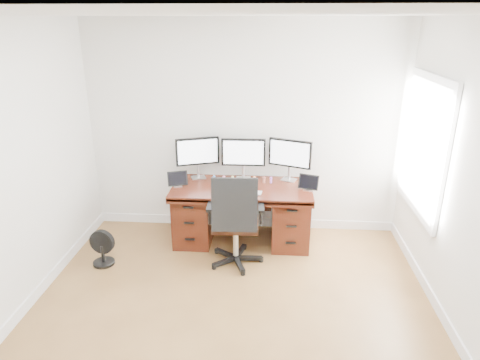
# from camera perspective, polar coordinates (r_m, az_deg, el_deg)

# --- Properties ---
(ground) EXTENTS (4.50, 4.50, 0.00)m
(ground) POSITION_cam_1_polar(r_m,az_deg,el_deg) (4.06, -1.68, -20.46)
(ground) COLOR brown
(ground) RESTS_ON ground
(back_wall) EXTENTS (4.00, 0.10, 2.70)m
(back_wall) POSITION_cam_1_polar(r_m,az_deg,el_deg) (5.46, 0.59, 6.73)
(back_wall) COLOR white
(back_wall) RESTS_ON ground
(desk) EXTENTS (1.70, 0.80, 0.75)m
(desk) POSITION_cam_1_polar(r_m,az_deg,el_deg) (5.38, 0.26, -4.21)
(desk) COLOR #40170C
(desk) RESTS_ON ground
(office_chair) EXTENTS (0.65, 0.62, 1.12)m
(office_chair) POSITION_cam_1_polar(r_m,az_deg,el_deg) (4.88, -0.61, -7.42)
(office_chair) COLOR black
(office_chair) RESTS_ON ground
(floor_fan) EXTENTS (0.29, 0.25, 0.42)m
(floor_fan) POSITION_cam_1_polar(r_m,az_deg,el_deg) (5.21, -17.90, -8.66)
(floor_fan) COLOR black
(floor_fan) RESTS_ON ground
(monitor_left) EXTENTS (0.53, 0.22, 0.53)m
(monitor_left) POSITION_cam_1_polar(r_m,az_deg,el_deg) (5.42, -5.68, 3.63)
(monitor_left) COLOR silver
(monitor_left) RESTS_ON desk
(monitor_center) EXTENTS (0.55, 0.14, 0.53)m
(monitor_center) POSITION_cam_1_polar(r_m,az_deg,el_deg) (5.35, 0.45, 3.51)
(monitor_center) COLOR silver
(monitor_center) RESTS_ON desk
(monitor_right) EXTENTS (0.53, 0.23, 0.53)m
(monitor_right) POSITION_cam_1_polar(r_m,az_deg,el_deg) (5.35, 6.67, 3.35)
(monitor_right) COLOR silver
(monitor_right) RESTS_ON desk
(tablet_left) EXTENTS (0.25, 0.14, 0.19)m
(tablet_left) POSITION_cam_1_polar(r_m,az_deg,el_deg) (5.25, -8.34, 0.02)
(tablet_left) COLOR silver
(tablet_left) RESTS_ON desk
(tablet_right) EXTENTS (0.25, 0.14, 0.19)m
(tablet_right) POSITION_cam_1_polar(r_m,az_deg,el_deg) (5.15, 9.12, -0.44)
(tablet_right) COLOR silver
(tablet_right) RESTS_ON desk
(keyboard) EXTENTS (0.27, 0.15, 0.01)m
(keyboard) POSITION_cam_1_polar(r_m,az_deg,el_deg) (5.02, 0.56, -1.69)
(keyboard) COLOR white
(keyboard) RESTS_ON desk
(trackpad) EXTENTS (0.13, 0.13, 0.01)m
(trackpad) POSITION_cam_1_polar(r_m,az_deg,el_deg) (5.02, 2.22, -1.71)
(trackpad) COLOR silver
(trackpad) RESTS_ON desk
(drawing_tablet) EXTENTS (0.26, 0.21, 0.01)m
(drawing_tablet) POSITION_cam_1_polar(r_m,az_deg,el_deg) (5.06, -2.28, -1.53)
(drawing_tablet) COLOR black
(drawing_tablet) RESTS_ON desk
(phone) EXTENTS (0.15, 0.09, 0.01)m
(phone) POSITION_cam_1_polar(r_m,az_deg,el_deg) (5.19, -0.35, -0.92)
(phone) COLOR black
(phone) RESTS_ON desk
(figurine_blue) EXTENTS (0.03, 0.03, 0.08)m
(figurine_blue) POSITION_cam_1_polar(r_m,az_deg,el_deg) (5.37, -3.47, 0.26)
(figurine_blue) COLOR #5B9EE4
(figurine_blue) RESTS_ON desk
(figurine_pink) EXTENTS (0.03, 0.03, 0.08)m
(figurine_pink) POSITION_cam_1_polar(r_m,az_deg,el_deg) (5.36, -2.15, 0.22)
(figurine_pink) COLOR pink
(figurine_pink) RESTS_ON desk
(figurine_yellow) EXTENTS (0.03, 0.03, 0.08)m
(figurine_yellow) POSITION_cam_1_polar(r_m,az_deg,el_deg) (5.35, -1.01, 0.19)
(figurine_yellow) COLOR #D0BC6B
(figurine_yellow) RESTS_ON desk
(figurine_orange) EXTENTS (0.03, 0.03, 0.08)m
(figurine_orange) POSITION_cam_1_polar(r_m,az_deg,el_deg) (5.33, 1.94, 0.12)
(figurine_orange) COLOR #EF945D
(figurine_orange) RESTS_ON desk
(figurine_brown) EXTENTS (0.03, 0.03, 0.08)m
(figurine_brown) POSITION_cam_1_polar(r_m,az_deg,el_deg) (5.33, 3.24, 0.08)
(figurine_brown) COLOR #954E40
(figurine_brown) RESTS_ON desk
(figurine_purple) EXTENTS (0.03, 0.03, 0.08)m
(figurine_purple) POSITION_cam_1_polar(r_m,az_deg,el_deg) (5.33, 4.15, 0.06)
(figurine_purple) COLOR #B05DE0
(figurine_purple) RESTS_ON desk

